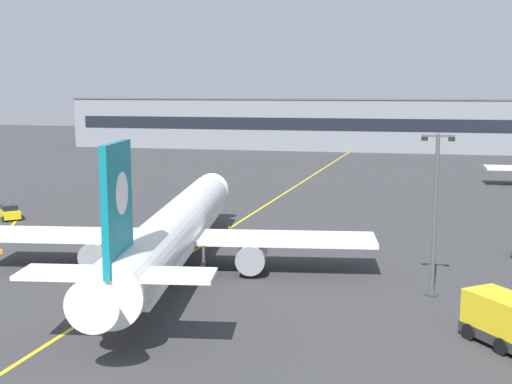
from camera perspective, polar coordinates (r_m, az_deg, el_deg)
ground_plane at (r=44.38m, az=-11.66°, el=-10.52°), size 400.00×400.00×0.00m
taxiway_centreline at (r=71.80m, az=-1.88°, el=-2.85°), size 11.61×179.66×0.01m
airliner_foreground at (r=53.80m, az=-6.94°, el=-3.24°), size 32.36×41.45×11.65m
apron_lamp_post at (r=48.23m, az=15.02°, el=-1.65°), size 2.24×0.90×11.49m
service_car_nearest at (r=80.26m, az=-20.33°, el=-1.60°), size 4.20×4.29×1.79m
safety_cone_by_nose_gear at (r=69.32m, az=-2.33°, el=-3.07°), size 0.44×0.44×0.55m
safety_cone_by_port_wing at (r=63.86m, az=-20.89°, el=-4.69°), size 0.44×0.44×0.55m
terminal_building at (r=159.62m, az=9.73°, el=5.72°), size 145.17×12.40×12.27m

